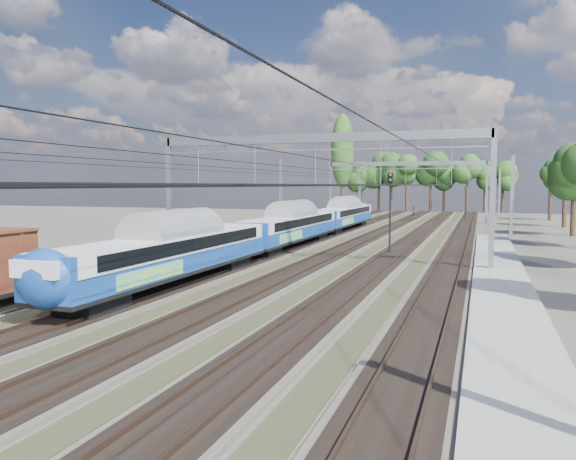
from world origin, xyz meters
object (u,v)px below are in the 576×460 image
(emu_train, at_px, (291,222))
(signal_far, at_px, (465,199))
(signal_near, at_px, (390,203))
(worker, at_px, (414,212))

(emu_train, relative_size, signal_far, 10.92)
(signal_near, xyz_separation_m, signal_far, (4.43, 44.68, -0.68))
(signal_near, bearing_deg, emu_train, -164.78)
(emu_train, relative_size, worker, 32.16)
(worker, height_order, signal_near, signal_near)
(worker, bearing_deg, signal_near, -158.72)
(signal_near, bearing_deg, signal_far, 106.44)
(worker, relative_size, signal_far, 0.34)
(emu_train, distance_m, signal_near, 8.82)
(signal_far, bearing_deg, worker, 125.47)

